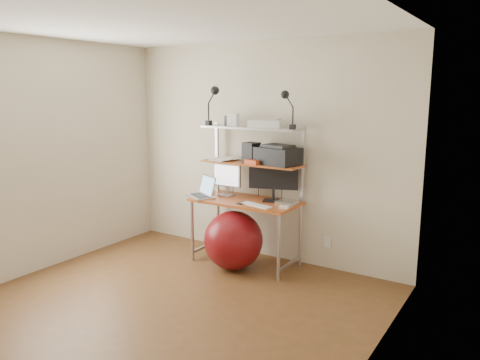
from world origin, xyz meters
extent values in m
plane|color=brown|center=(0.00, 0.00, 0.00)|extent=(3.60, 3.60, 0.00)
plane|color=white|center=(0.00, 0.00, 2.50)|extent=(3.60, 3.60, 0.00)
plane|color=beige|center=(0.00, 1.80, 1.25)|extent=(3.60, 0.00, 3.60)
plane|color=beige|center=(-1.80, 0.00, 1.25)|extent=(0.00, 3.60, 3.60)
plane|color=beige|center=(1.80, 0.00, 1.25)|extent=(0.00, 3.60, 3.60)
cube|color=#AA4521|center=(0.00, 1.44, 0.72)|extent=(1.20, 0.60, 0.03)
cylinder|color=#A3A4A8|center=(-0.56, 1.18, 0.35)|extent=(0.04, 0.04, 0.71)
cylinder|color=#A3A4A8|center=(-0.56, 1.70, 0.35)|extent=(0.04, 0.04, 0.71)
cylinder|color=#A3A4A8|center=(0.56, 1.18, 0.35)|extent=(0.04, 0.04, 0.71)
cylinder|color=#A3A4A8|center=(0.56, 1.70, 0.35)|extent=(0.04, 0.04, 0.71)
cube|color=#A3A4A8|center=(-0.57, 1.70, 1.15)|extent=(0.03, 0.04, 0.84)
cube|color=#A3A4A8|center=(0.57, 1.70, 1.15)|extent=(0.03, 0.04, 0.84)
cube|color=#AA4521|center=(0.00, 1.57, 1.14)|extent=(1.18, 0.34, 0.02)
cube|color=#A3A4A8|center=(0.00, 1.57, 1.54)|extent=(1.18, 0.34, 0.02)
cube|color=silver|center=(0.85, 1.79, 0.30)|extent=(0.08, 0.01, 0.12)
cube|color=#ACADB1|center=(-0.31, 1.51, 0.75)|extent=(0.17, 0.13, 0.01)
cylinder|color=#ACADB1|center=(-0.31, 1.53, 0.80)|extent=(0.03, 0.03, 0.09)
cube|color=#ACADB1|center=(-0.31, 1.53, 0.98)|extent=(0.36, 0.05, 0.27)
plane|color=silver|center=(-0.31, 1.51, 0.98)|extent=(0.32, 0.02, 0.32)
cube|color=black|center=(0.28, 1.55, 0.75)|extent=(0.24, 0.21, 0.01)
cylinder|color=black|center=(0.28, 1.57, 0.82)|extent=(0.03, 0.03, 0.12)
cube|color=black|center=(0.28, 1.57, 1.04)|extent=(0.53, 0.21, 0.33)
plane|color=#3C6ACD|center=(0.28, 1.55, 1.04)|extent=(0.47, 0.16, 0.49)
cube|color=silver|center=(-0.52, 1.28, 0.75)|extent=(0.42, 0.38, 0.02)
cube|color=#2A2A2D|center=(-0.52, 1.28, 0.76)|extent=(0.33, 0.27, 0.00)
cube|color=silver|center=(-0.46, 1.39, 0.87)|extent=(0.34, 0.23, 0.23)
plane|color=#77A8C6|center=(-0.46, 1.39, 0.87)|extent=(0.31, 0.22, 0.30)
cube|color=silver|center=(0.23, 1.28, 0.75)|extent=(0.39, 0.19, 0.01)
cube|color=silver|center=(0.54, 1.33, 0.75)|extent=(0.11, 0.08, 0.03)
cube|color=silver|center=(0.48, 1.50, 0.76)|extent=(0.20, 0.20, 0.04)
cube|color=black|center=(0.05, 1.28, 0.74)|extent=(0.07, 0.12, 0.01)
cube|color=black|center=(0.32, 1.58, 1.24)|extent=(0.51, 0.40, 0.19)
cube|color=#2A2A2D|center=(0.32, 1.58, 1.35)|extent=(0.35, 0.29, 0.03)
cube|color=black|center=(0.00, 1.55, 1.26)|extent=(0.18, 0.18, 0.23)
cube|color=#CD4220|center=(0.09, 1.46, 1.18)|extent=(0.20, 0.15, 0.05)
cube|color=silver|center=(0.19, 1.55, 1.59)|extent=(0.40, 0.31, 0.08)
cube|color=#ACADB1|center=(0.19, 1.55, 1.64)|extent=(0.34, 0.24, 0.01)
cube|color=silver|center=(-0.25, 1.58, 1.62)|extent=(0.13, 0.11, 0.14)
cube|color=#2A2A2D|center=(-0.30, 1.60, 1.61)|extent=(0.13, 0.13, 0.11)
cube|color=black|center=(-0.54, 1.50, 1.58)|extent=(0.05, 0.07, 0.05)
cylinder|color=black|center=(-0.54, 1.50, 1.70)|extent=(0.02, 0.02, 0.20)
sphere|color=black|center=(-0.44, 1.49, 1.95)|extent=(0.10, 0.10, 0.10)
cube|color=black|center=(0.54, 1.49, 1.58)|extent=(0.05, 0.06, 0.05)
cylinder|color=black|center=(0.54, 1.49, 1.69)|extent=(0.02, 0.02, 0.18)
sphere|color=black|center=(0.45, 1.48, 1.90)|extent=(0.09, 0.09, 0.09)
sphere|color=maroon|center=(-0.02, 1.22, 0.33)|extent=(0.65, 0.65, 0.65)
cube|color=white|center=(-0.43, 1.59, 1.15)|extent=(0.27, 0.32, 0.00)
cube|color=white|center=(-0.35, 1.52, 1.16)|extent=(0.27, 0.32, 0.00)
cube|color=white|center=(-0.42, 1.61, 1.16)|extent=(0.23, 0.29, 0.00)
cube|color=white|center=(-0.32, 1.55, 1.17)|extent=(0.29, 0.33, 0.00)
cube|color=white|center=(-0.36, 1.57, 1.17)|extent=(0.27, 0.32, 0.00)
camera|label=1|loc=(2.68, -2.90, 1.93)|focal=35.00mm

